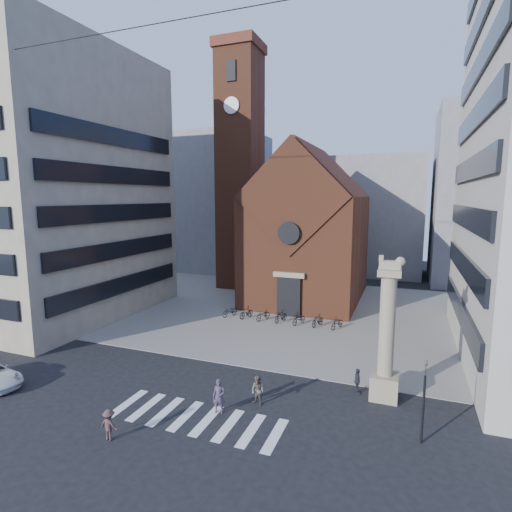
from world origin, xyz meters
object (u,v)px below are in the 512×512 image
(traffic_light, at_px, (424,399))
(lion_column, at_px, (386,343))
(pedestrian_1, at_px, (258,391))
(scooter_0, at_px, (230,311))
(pedestrian_0, at_px, (219,396))
(pedestrian_2, at_px, (357,381))

(traffic_light, bearing_deg, lion_column, 116.46)
(pedestrian_1, distance_m, scooter_0, 17.49)
(pedestrian_0, distance_m, scooter_0, 18.13)
(lion_column, xyz_separation_m, scooter_0, (-15.55, 11.69, -2.89))
(lion_column, distance_m, scooter_0, 19.66)
(lion_column, height_order, pedestrian_1, lion_column)
(pedestrian_0, relative_size, scooter_0, 0.99)
(pedestrian_0, height_order, scooter_0, pedestrian_0)
(lion_column, height_order, traffic_light, lion_column)
(lion_column, bearing_deg, pedestrian_2, 180.00)
(pedestrian_0, height_order, pedestrian_1, pedestrian_0)
(traffic_light, height_order, pedestrian_0, traffic_light)
(lion_column, bearing_deg, pedestrian_1, -153.04)
(pedestrian_1, distance_m, pedestrian_2, 6.27)
(traffic_light, bearing_deg, pedestrian_1, 176.50)
(pedestrian_0, bearing_deg, scooter_0, 100.64)
(pedestrian_2, xyz_separation_m, scooter_0, (-13.97, 11.69, -0.23))
(pedestrian_2, bearing_deg, scooter_0, 33.81)
(lion_column, distance_m, pedestrian_1, 8.06)
(pedestrian_2, distance_m, scooter_0, 18.21)
(scooter_0, bearing_deg, traffic_light, -21.61)
(pedestrian_0, bearing_deg, pedestrian_1, 30.19)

